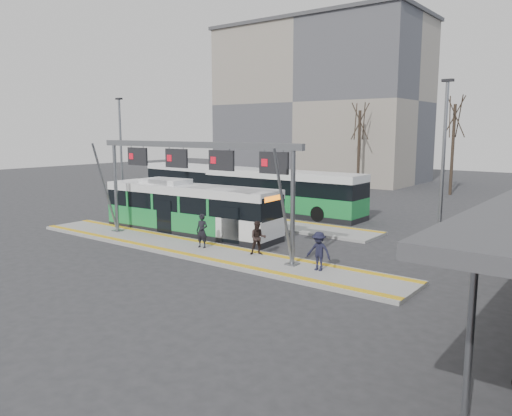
{
  "coord_description": "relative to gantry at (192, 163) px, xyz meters",
  "views": [
    {
      "loc": [
        16.93,
        -17.27,
        5.89
      ],
      "look_at": [
        1.48,
        3.0,
        1.91
      ],
      "focal_mm": 35.0,
      "sensor_mm": 36.0,
      "label": 1
    }
  ],
  "objects": [
    {
      "name": "lamp_east",
      "position": [
        10.33,
        5.53,
        0.01
      ],
      "size": [
        0.5,
        0.25,
        8.13
      ],
      "color": "slate",
      "rests_on": "ground"
    },
    {
      "name": "platform_second",
      "position": [
        -3.65,
        7.75,
        -4.22
      ],
      "size": [
        20.0,
        3.0,
        0.15
      ],
      "primitive_type": "cube",
      "color": "gray",
      "rests_on": "ground"
    },
    {
      "name": "gantry",
      "position": [
        0.0,
        0.0,
        0.0
      ],
      "size": [
        13.0,
        1.68,
        5.2
      ],
      "color": "slate",
      "rests_on": "platform_main"
    },
    {
      "name": "passenger_c",
      "position": [
        7.19,
        -0.03,
        -3.34
      ],
      "size": [
        1.09,
        0.68,
        1.63
      ],
      "primitive_type": "imported",
      "rotation": [
        0.0,
        0.0,
        0.07
      ],
      "color": "black",
      "rests_on": "platform_main"
    },
    {
      "name": "hero_bus",
      "position": [
        -2.85,
        2.6,
        -2.89
      ],
      "size": [
        11.3,
        3.09,
        3.07
      ],
      "rotation": [
        0.0,
        0.0,
        0.06
      ],
      "color": "black",
      "rests_on": "ground"
    },
    {
      "name": "tree_far",
      "position": [
        -21.89,
        30.98,
        2.8
      ],
      "size": [
        1.4,
        1.4,
        9.36
      ],
      "color": "#382B21",
      "rests_on": "ground"
    },
    {
      "name": "tree_mid",
      "position": [
        3.83,
        29.71,
        2.78
      ],
      "size": [
        1.4,
        1.4,
        9.33
      ],
      "color": "#382B21",
      "rests_on": "ground"
    },
    {
      "name": "passenger_b",
      "position": [
        3.6,
        0.56,
        -3.36
      ],
      "size": [
        0.97,
        0.96,
        1.58
      ],
      "primitive_type": "imported",
      "rotation": [
        0.0,
        0.0,
        0.72
      ],
      "color": "black",
      "rests_on": "platform_main"
    },
    {
      "name": "passenger_a",
      "position": [
        0.55,
        0.01,
        -3.31
      ],
      "size": [
        0.68,
        0.52,
        1.68
      ],
      "primitive_type": "imported",
      "rotation": [
        0.0,
        0.0,
        0.2
      ],
      "color": "black",
      "rests_on": "platform_main"
    },
    {
      "name": "platform_main",
      "position": [
        0.35,
        -0.25,
        -4.22
      ],
      "size": [
        22.0,
        3.0,
        0.15
      ],
      "primitive_type": "cube",
      "color": "gray",
      "rests_on": "ground"
    },
    {
      "name": "tactile_main",
      "position": [
        0.35,
        -0.25,
        -4.14
      ],
      "size": [
        22.0,
        2.65,
        0.02
      ],
      "color": "gold",
      "rests_on": "platform_main"
    },
    {
      "name": "ground",
      "position": [
        0.35,
        -0.25,
        -4.3
      ],
      "size": [
        120.0,
        120.0,
        0.0
      ],
      "primitive_type": "plane",
      "color": "#2D2D30",
      "rests_on": "ground"
    },
    {
      "name": "tree_left",
      "position": [
        -4.57,
        27.84,
        2.41
      ],
      "size": [
        1.4,
        1.4,
        8.85
      ],
      "color": "#382B21",
      "rests_on": "ground"
    },
    {
      "name": "tactile_second",
      "position": [
        -3.65,
        8.9,
        -4.14
      ],
      "size": [
        20.0,
        0.35,
        0.02
      ],
      "color": "gold",
      "rests_on": "platform_second"
    },
    {
      "name": "apartment_block",
      "position": [
        -13.65,
        35.75,
        4.91
      ],
      "size": [
        24.5,
        12.5,
        18.4
      ],
      "color": "gray",
      "rests_on": "ground"
    },
    {
      "name": "bg_bus_green",
      "position": [
        -2.57,
        11.54,
        -2.78
      ],
      "size": [
        12.27,
        2.62,
        3.07
      ],
      "rotation": [
        0.0,
        0.0,
        -0.0
      ],
      "color": "black",
      "rests_on": "ground"
    },
    {
      "name": "lamp_west",
      "position": [
        -11.58,
        4.7,
        -0.0
      ],
      "size": [
        0.5,
        0.25,
        8.11
      ],
      "color": "slate",
      "rests_on": "ground"
    },
    {
      "name": "bg_bus_blue",
      "position": [
        -12.99,
        13.9,
        -2.87
      ],
      "size": [
        11.27,
        3.18,
        2.9
      ],
      "rotation": [
        0.0,
        0.0,
        -0.06
      ],
      "color": "black",
      "rests_on": "ground"
    }
  ]
}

